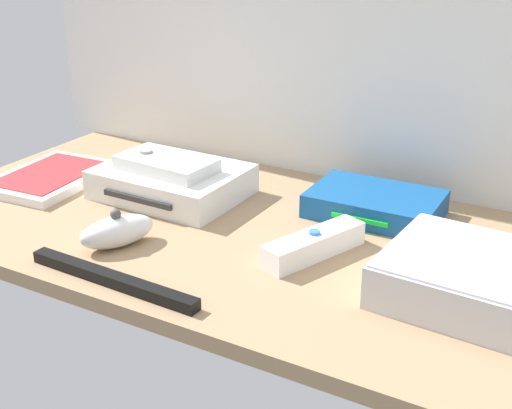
% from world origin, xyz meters
% --- Properties ---
extents(ground_plane, '(1.00, 0.48, 0.02)m').
position_xyz_m(ground_plane, '(0.00, 0.00, -0.01)').
color(ground_plane, '#9E7F5B').
rests_on(ground_plane, ground).
extents(game_console, '(0.21, 0.17, 0.04)m').
position_xyz_m(game_console, '(-0.18, 0.05, 0.02)').
color(game_console, white).
rests_on(game_console, ground_plane).
extents(mini_computer, '(0.18, 0.18, 0.05)m').
position_xyz_m(mini_computer, '(0.28, -0.03, 0.03)').
color(mini_computer, silver).
rests_on(mini_computer, ground_plane).
extents(game_case, '(0.15, 0.20, 0.02)m').
position_xyz_m(game_case, '(-0.38, -0.00, 0.01)').
color(game_case, white).
rests_on(game_case, ground_plane).
extents(network_router, '(0.18, 0.13, 0.03)m').
position_xyz_m(network_router, '(0.12, 0.13, 0.02)').
color(network_router, '#145193').
rests_on(network_router, ground_plane).
extents(remote_wand, '(0.09, 0.15, 0.03)m').
position_xyz_m(remote_wand, '(0.10, -0.02, 0.02)').
color(remote_wand, white).
rests_on(remote_wand, ground_plane).
extents(remote_nunchuk, '(0.08, 0.11, 0.05)m').
position_xyz_m(remote_nunchuk, '(-0.13, -0.12, 0.02)').
color(remote_nunchuk, white).
rests_on(remote_nunchuk, ground_plane).
extents(remote_classic_pad, '(0.15, 0.09, 0.02)m').
position_xyz_m(remote_classic_pad, '(-0.18, 0.04, 0.05)').
color(remote_classic_pad, white).
rests_on(remote_classic_pad, game_console).
extents(sensor_bar, '(0.24, 0.03, 0.01)m').
position_xyz_m(sensor_bar, '(-0.07, -0.21, 0.01)').
color(sensor_bar, black).
rests_on(sensor_bar, ground_plane).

